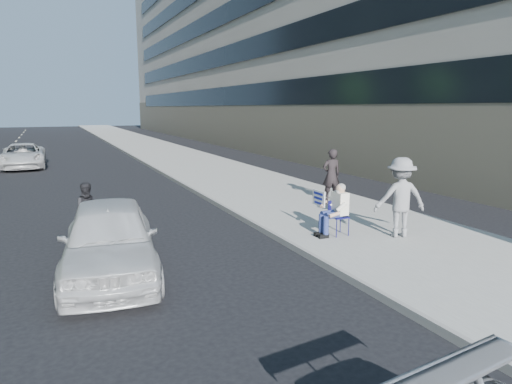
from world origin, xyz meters
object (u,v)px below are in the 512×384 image
seated_protester (335,207)px  jogger (400,197)px  pedestrian_woman (331,175)px  white_sedan_far (23,156)px  motorcycle (89,213)px  white_sedan_near (110,239)px

seated_protester → jogger: (1.40, -0.75, 0.26)m
pedestrian_woman → white_sedan_far: (-10.05, 15.19, -0.36)m
seated_protester → jogger: bearing=-28.2°
white_sedan_far → motorcycle: motorcycle is taller
pedestrian_woman → white_sedan_near: (-7.77, -3.86, -0.28)m
jogger → white_sedan_far: (-9.08, 19.65, -0.46)m
jogger → motorcycle: bearing=-9.7°
jogger → white_sedan_far: jogger is taller
jogger → white_sedan_near: bearing=13.2°
jogger → motorcycle: size_ratio=0.96×
white_sedan_far → motorcycle: bearing=-81.4°
jogger → seated_protester: bearing=-9.9°
white_sedan_far → motorcycle: 16.10m
white_sedan_far → white_sedan_near: bearing=-82.2°
seated_protester → pedestrian_woman: pedestrian_woman is taller
jogger → white_sedan_near: (-6.79, 0.61, -0.38)m
motorcycle → white_sedan_near: bearing=-90.8°
white_sedan_far → jogger: bearing=-64.2°
white_sedan_near → white_sedan_far: size_ratio=0.91×
seated_protester → white_sedan_near: size_ratio=0.30×
seated_protester → pedestrian_woman: bearing=57.4°
jogger → white_sedan_far: 21.65m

